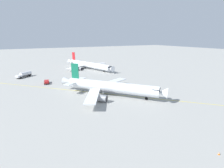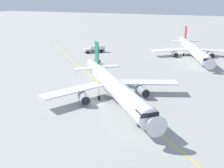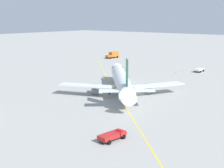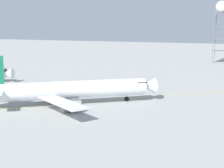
% 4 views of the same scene
% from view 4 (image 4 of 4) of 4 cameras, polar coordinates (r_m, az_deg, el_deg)
% --- Properties ---
extents(ground_plane, '(600.00, 600.00, 0.00)m').
position_cam_4_polar(ground_plane, '(72.65, -7.11, -4.25)').
color(ground_plane, '#9E9E99').
extents(airliner_main, '(33.33, 30.31, 11.28)m').
position_cam_4_polar(airliner_main, '(76.41, -7.41, -1.12)').
color(airliner_main, silver).
rests_on(airliner_main, ground_plane).
extents(radar_tower, '(6.33, 6.33, 29.15)m').
position_cam_4_polar(radar_tower, '(172.22, 17.81, 11.60)').
color(radar_tower, slate).
rests_on(radar_tower, ground_plane).
extents(taxiway_centreline, '(100.22, 101.70, 0.01)m').
position_cam_4_polar(taxiway_centreline, '(77.41, -10.75, -3.48)').
color(taxiway_centreline, yellow).
rests_on(taxiway_centreline, ground_plane).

